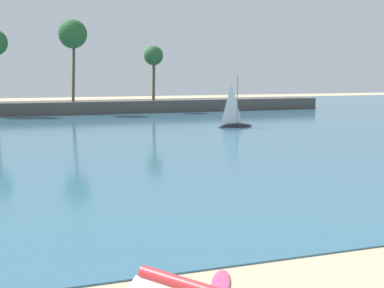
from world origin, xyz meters
The scene contains 4 objects.
sea centered at (0.00, 61.89, 0.03)m, with size 220.00×105.22×0.06m, color #386B84.
palm_headland centered at (-1.52, 74.31, 2.81)m, with size 92.07×6.46×13.14m.
surfboard centered at (1.69, 8.14, 0.04)m, with size 2.10×0.52×0.08m, color #E04C7F.
sailboat_mid_bay centered at (20.71, 48.12, 0.60)m, with size 4.26×1.69×6.02m.
Camera 1 is at (-4.15, -5.19, 5.78)m, focal length 51.56 mm.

